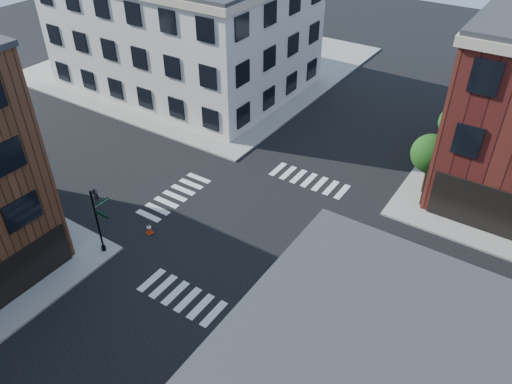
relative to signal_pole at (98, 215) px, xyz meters
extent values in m
plane|color=black|center=(6.72, 6.68, -2.86)|extent=(120.00, 120.00, 0.00)
cube|color=gray|center=(-14.28, 27.68, -2.78)|extent=(30.00, 30.00, 0.15)
cube|color=silver|center=(-12.28, 22.68, 2.64)|extent=(22.00, 16.00, 11.00)
cylinder|color=black|center=(14.22, 16.68, -1.97)|extent=(0.18, 0.18, 1.47)
cylinder|color=black|center=(14.22, 16.68, -1.24)|extent=(0.12, 0.12, 1.47)
sphere|color=#16340E|center=(14.22, 16.68, 0.44)|extent=(2.69, 2.69, 2.69)
sphere|color=#16340E|center=(14.47, 16.58, -0.10)|extent=(1.85, 1.85, 1.85)
cylinder|color=black|center=(14.22, 22.68, -2.04)|extent=(0.18, 0.18, 1.33)
cylinder|color=black|center=(14.22, 22.68, -1.38)|extent=(0.12, 0.12, 1.33)
sphere|color=#16340E|center=(14.22, 22.68, 0.14)|extent=(2.43, 2.43, 2.43)
sphere|color=#16340E|center=(14.47, 22.58, -0.35)|extent=(1.67, 1.67, 1.67)
cylinder|color=black|center=(-0.08, -0.12, -0.56)|extent=(0.12, 0.12, 4.60)
cylinder|color=black|center=(-0.08, -0.12, -2.56)|extent=(0.28, 0.28, 0.30)
cube|color=#053819|center=(0.47, -0.12, 0.29)|extent=(1.10, 0.03, 0.22)
cube|color=#053819|center=(-0.08, 0.43, 0.54)|extent=(0.03, 1.10, 0.22)
imported|color=black|center=(0.27, -0.02, 1.04)|extent=(0.22, 0.18, 1.10)
imported|color=black|center=(-0.18, 0.23, 1.04)|extent=(0.18, 0.22, 1.10)
cube|color=white|center=(20.37, 3.42, -0.74)|extent=(6.08, 3.12, 3.12)
cube|color=maroon|center=(20.50, 2.15, -0.74)|extent=(2.21, 0.27, 0.71)
cube|color=maroon|center=(20.24, 4.70, -0.74)|extent=(2.21, 0.27, 0.71)
cube|color=silver|center=(16.56, 3.02, -1.30)|extent=(2.26, 2.62, 2.02)
cube|color=black|center=(15.61, 2.92, -0.94)|extent=(0.30, 1.91, 0.91)
cube|color=black|center=(19.17, 3.30, -2.35)|extent=(8.12, 1.85, 0.25)
cylinder|color=black|center=(16.67, 1.97, -2.35)|extent=(1.04, 0.46, 1.01)
cylinder|color=black|center=(16.45, 4.08, -2.35)|extent=(1.04, 0.46, 1.01)
cylinder|color=black|center=(20.28, 2.35, -2.35)|extent=(1.04, 0.46, 1.01)
cylinder|color=black|center=(20.06, 4.46, -2.35)|extent=(1.04, 0.46, 1.01)
cylinder|color=black|center=(22.46, 4.71, -2.35)|extent=(1.04, 0.46, 1.01)
cube|color=red|center=(1.02, 2.72, -2.84)|extent=(0.50, 0.50, 0.04)
cone|color=red|center=(1.02, 2.72, -2.49)|extent=(0.47, 0.47, 0.73)
cylinder|color=white|center=(1.02, 2.72, -2.39)|extent=(0.28, 0.28, 0.08)
camera|label=1|loc=(20.23, -13.98, 18.04)|focal=35.00mm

